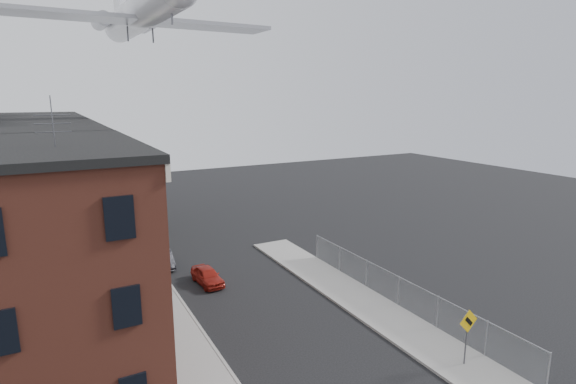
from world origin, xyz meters
The scene contains 18 objects.
sidewalk_left centered at (-5.50, 24.00, 0.06)m, with size 3.00×62.00×0.12m, color gray.
sidewalk_right centered at (5.50, 6.00, 0.06)m, with size 3.00×26.00×0.12m, color gray.
curb_left centered at (-4.05, 24.00, 0.07)m, with size 0.15×62.00×0.14m, color gray.
curb_right centered at (4.05, 6.00, 0.07)m, with size 0.15×26.00×0.14m, color gray.
corner_building centered at (-12.00, 7.00, 5.16)m, with size 10.31×12.30×12.15m.
row_house_a centered at (-11.96, 16.50, 5.13)m, with size 11.98×7.00×10.30m.
row_house_b centered at (-11.96, 23.50, 5.13)m, with size 11.98×7.00×10.30m.
row_house_c centered at (-11.96, 30.50, 5.13)m, with size 11.98×7.00×10.30m.
row_house_d centered at (-11.96, 37.50, 5.13)m, with size 11.98×7.00×10.30m.
row_house_e centered at (-11.96, 44.50, 5.13)m, with size 11.98×7.00×10.30m.
chainlink_fence centered at (7.00, 5.00, 1.00)m, with size 0.06×18.06×1.90m.
warning_sign centered at (5.60, -1.03, 1.88)m, with size 1.10×0.11×2.80m.
utility_pole centered at (-5.60, 18.00, 4.67)m, with size 1.80×0.26×9.00m.
street_tree centered at (-5.27, 27.92, 3.45)m, with size 3.22×3.20×5.20m.
car_near centered at (-1.80, 13.48, 0.56)m, with size 1.33×3.31×1.13m, color maroon.
car_mid centered at (-3.60, 17.98, 0.55)m, with size 1.16×3.33×1.10m, color black.
car_far centered at (-2.36, 29.15, 0.58)m, with size 1.63×4.00×1.16m, color gray.
airplane centered at (-2.11, 28.43, 19.11)m, with size 21.51×24.56×7.14m.
Camera 1 is at (-10.28, -13.43, 12.11)m, focal length 28.00 mm.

